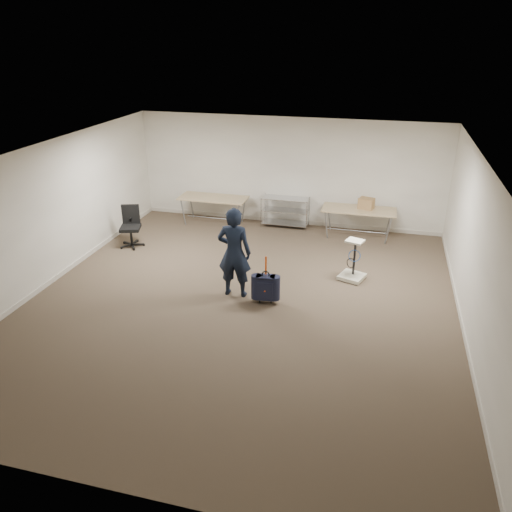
# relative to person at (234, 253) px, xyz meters

# --- Properties ---
(ground) EXTENTS (9.00, 9.00, 0.00)m
(ground) POSITION_rel_person_xyz_m (0.20, -0.27, -0.90)
(ground) COLOR #3F3326
(ground) RESTS_ON ground
(room_shell) EXTENTS (8.00, 9.00, 9.00)m
(room_shell) POSITION_rel_person_xyz_m (0.20, 1.11, -0.85)
(room_shell) COLOR beige
(room_shell) RESTS_ON ground
(folding_table_left) EXTENTS (1.80, 0.75, 0.73)m
(folding_table_left) POSITION_rel_person_xyz_m (-1.70, 3.68, -0.22)
(folding_table_left) COLOR tan
(folding_table_left) RESTS_ON ground
(folding_table_right) EXTENTS (1.80, 0.75, 0.73)m
(folding_table_right) POSITION_rel_person_xyz_m (2.10, 3.68, -0.22)
(folding_table_right) COLOR tan
(folding_table_right) RESTS_ON ground
(wire_shelf) EXTENTS (1.22, 0.47, 0.80)m
(wire_shelf) POSITION_rel_person_xyz_m (0.20, 3.93, -0.46)
(wire_shelf) COLOR #B8BABF
(wire_shelf) RESTS_ON ground
(person) EXTENTS (0.66, 0.44, 1.79)m
(person) POSITION_rel_person_xyz_m (0.00, 0.00, 0.00)
(person) COLOR black
(person) RESTS_ON ground
(suitcase) EXTENTS (0.37, 0.24, 0.96)m
(suitcase) POSITION_rel_person_xyz_m (0.66, -0.18, -0.57)
(suitcase) COLOR black
(suitcase) RESTS_ON ground
(office_chair) EXTENTS (0.59, 0.59, 0.98)m
(office_chair) POSITION_rel_person_xyz_m (-3.12, 1.73, -0.60)
(office_chair) COLOR black
(office_chair) RESTS_ON ground
(equipment_cart) EXTENTS (0.61, 0.61, 0.88)m
(equipment_cart) POSITION_rel_person_xyz_m (2.17, 1.25, -0.67)
(equipment_cart) COLOR beige
(equipment_cart) RESTS_ON ground
(cardboard_box) EXTENTS (0.42, 0.36, 0.27)m
(cardboard_box) POSITION_rel_person_xyz_m (2.26, 3.76, -0.03)
(cardboard_box) COLOR #A2694B
(cardboard_box) RESTS_ON folding_table_right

